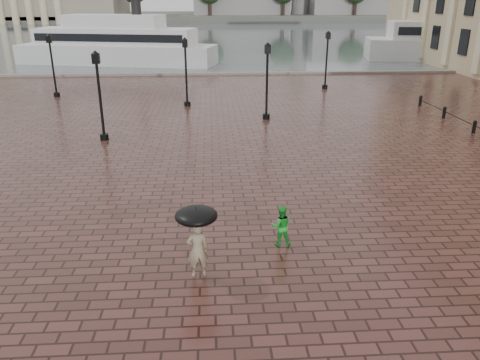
# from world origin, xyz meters

# --- Properties ---
(ground) EXTENTS (300.00, 300.00, 0.00)m
(ground) POSITION_xyz_m (0.00, 0.00, 0.00)
(ground) COLOR #3C211B
(ground) RESTS_ON ground
(harbour_water) EXTENTS (240.00, 240.00, 0.00)m
(harbour_water) POSITION_xyz_m (0.00, 92.00, 0.00)
(harbour_water) COLOR #414B50
(harbour_water) RESTS_ON ground
(quay_edge) EXTENTS (80.00, 0.60, 0.30)m
(quay_edge) POSITION_xyz_m (0.00, 32.00, 0.00)
(quay_edge) COLOR slate
(quay_edge) RESTS_ON ground
(far_shore) EXTENTS (300.00, 60.00, 2.00)m
(far_shore) POSITION_xyz_m (0.00, 160.00, 1.00)
(far_shore) COLOR #4C4C47
(far_shore) RESTS_ON ground
(street_lamps) EXTENTS (21.44, 14.44, 4.40)m
(street_lamps) POSITION_xyz_m (-1.60, 17.60, 2.33)
(street_lamps) COLOR black
(street_lamps) RESTS_ON ground
(adult_pedestrian) EXTENTS (0.63, 0.47, 1.56)m
(adult_pedestrian) POSITION_xyz_m (-0.82, -3.26, 0.78)
(adult_pedestrian) COLOR gray
(adult_pedestrian) RESTS_ON ground
(child_pedestrian) EXTENTS (0.63, 0.50, 1.26)m
(child_pedestrian) POSITION_xyz_m (1.61, -1.74, 0.63)
(child_pedestrian) COLOR green
(child_pedestrian) RESTS_ON ground
(ferry_near) EXTENTS (22.64, 10.29, 7.22)m
(ferry_near) POSITION_xyz_m (-10.74, 40.66, 2.17)
(ferry_near) COLOR silver
(ferry_near) RESTS_ON ground
(ferry_far) EXTENTS (25.88, 10.99, 8.26)m
(ferry_far) POSITION_xyz_m (31.16, 41.38, 2.48)
(ferry_far) COLOR silver
(ferry_far) RESTS_ON ground
(umbrella) EXTENTS (1.10, 1.10, 1.10)m
(umbrella) POSITION_xyz_m (-0.82, -3.26, 1.76)
(umbrella) COLOR black
(umbrella) RESTS_ON ground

